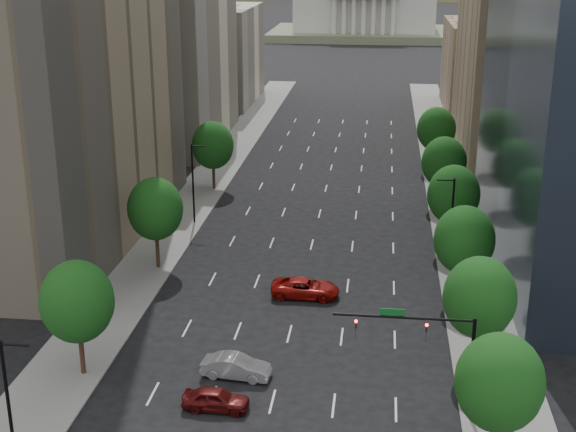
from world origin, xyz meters
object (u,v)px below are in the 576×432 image
at_px(car_maroon, 216,399).
at_px(car_silver, 236,367).
at_px(capitol, 365,11).
at_px(car_red_far, 305,288).
at_px(traffic_signal, 434,342).

bearing_deg(car_maroon, car_silver, -6.61).
height_order(capitol, car_silver, capitol).
bearing_deg(car_red_far, car_maroon, 167.73).
height_order(traffic_signal, car_maroon, traffic_signal).
relative_size(traffic_signal, car_maroon, 2.03).
relative_size(car_maroon, car_red_far, 0.75).
relative_size(capitol, car_red_far, 10.04).
relative_size(capitol, car_silver, 12.05).
bearing_deg(traffic_signal, car_red_far, 120.08).
xyz_separation_m(traffic_signal, capitol, (-10.53, 219.71, 3.40)).
distance_m(capitol, car_maroon, 221.22).
distance_m(car_maroon, car_silver, 4.31).
distance_m(capitol, car_silver, 216.94).
bearing_deg(car_maroon, traffic_signal, -83.24).
relative_size(car_maroon, car_silver, 0.90).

